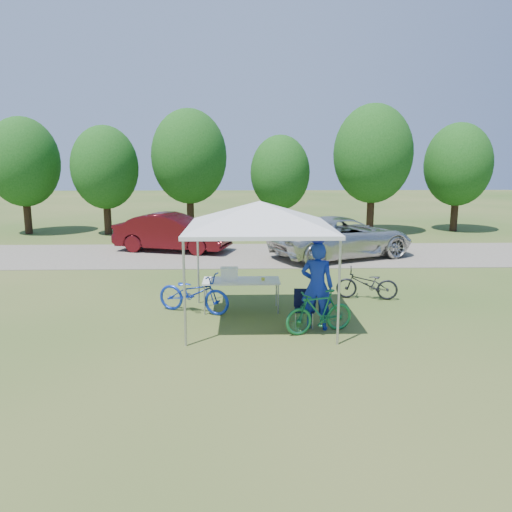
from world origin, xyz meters
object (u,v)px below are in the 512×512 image
at_px(folding_chair, 304,305).
at_px(bike_dark, 367,284).
at_px(cooler, 229,274).
at_px(cyclist, 317,286).
at_px(minivan, 342,237).
at_px(sedan, 172,232).
at_px(bike_green, 319,312).
at_px(folding_table, 241,282).
at_px(bike_blue, 194,293).

distance_m(folding_chair, bike_dark, 2.82).
bearing_deg(cooler, cyclist, -35.93).
height_order(minivan, sedan, minivan).
height_order(cooler, cyclist, cyclist).
distance_m(cyclist, minivan, 8.26).
relative_size(folding_chair, bike_green, 0.52).
height_order(folding_table, bike_blue, bike_blue).
xyz_separation_m(folding_table, sedan, (-2.76, 8.05, 0.06)).
xyz_separation_m(minivan, sedan, (-6.50, 1.45, -0.01)).
xyz_separation_m(cooler, bike_dark, (3.58, 0.90, -0.50)).
relative_size(folding_chair, cooler, 1.92).
height_order(folding_chair, cooler, cooler).
bearing_deg(bike_green, bike_blue, -137.01).
height_order(folding_table, bike_dark, bike_dark).
bearing_deg(folding_table, bike_green, -45.28).
bearing_deg(cooler, bike_dark, 14.14).
bearing_deg(sedan, folding_chair, -140.17).
relative_size(cyclist, bike_dark, 1.20).
distance_m(folding_table, sedan, 8.51).
bearing_deg(minivan, sedan, 53.71).
bearing_deg(folding_table, bike_blue, -172.62).
distance_m(folding_table, cooler, 0.35).
bearing_deg(bike_green, minivan, 147.28).
xyz_separation_m(folding_chair, bike_dark, (1.92, 2.07, -0.06)).
bearing_deg(cyclist, sedan, -51.59).
relative_size(folding_chair, bike_dark, 0.51).
bearing_deg(sedan, bike_dark, -124.07).
distance_m(folding_chair, bike_blue, 2.71).
distance_m(folding_chair, cooler, 2.08).
xyz_separation_m(bike_dark, sedan, (-6.05, 7.15, 0.35)).
relative_size(folding_chair, bike_blue, 0.44).
distance_m(folding_chair, sedan, 10.11).
height_order(cooler, bike_green, cooler).
relative_size(cooler, bike_green, 0.27).
bearing_deg(minivan, bike_green, 142.08).
bearing_deg(minivan, cyclist, 141.46).
height_order(folding_chair, bike_dark, bike_dark).
bearing_deg(sedan, bike_green, -139.90).
xyz_separation_m(cyclist, sedan, (-4.38, 9.44, -0.18)).
bearing_deg(bike_dark, bike_green, -21.58).
bearing_deg(bike_green, folding_table, -153.78).
relative_size(folding_table, bike_green, 1.20).
height_order(folding_table, cooler, cooler).
xyz_separation_m(folding_table, cooler, (-0.29, 0.00, 0.20)).
xyz_separation_m(bike_green, bike_dark, (1.64, 2.56, -0.05)).
xyz_separation_m(cyclist, minivan, (2.11, 7.98, -0.17)).
bearing_deg(cooler, folding_table, -0.00).
height_order(cyclist, bike_dark, cyclist).
bearing_deg(cyclist, minivan, -91.35).
height_order(bike_green, minivan, minivan).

